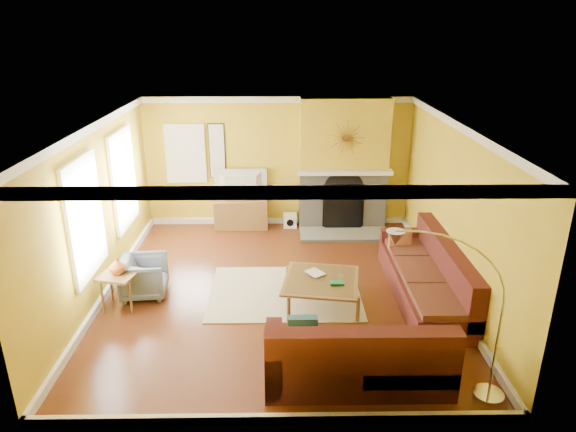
{
  "coord_description": "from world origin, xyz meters",
  "views": [
    {
      "loc": [
        0.06,
        -7.38,
        4.09
      ],
      "look_at": [
        0.17,
        0.4,
        1.14
      ],
      "focal_mm": 32.0,
      "sensor_mm": 36.0,
      "label": 1
    }
  ],
  "objects_px": {
    "side_table": "(121,290)",
    "media_console": "(241,213)",
    "coffee_table": "(321,292)",
    "sectional_sofa": "(367,288)",
    "armchair": "(144,277)",
    "arc_lamp": "(449,320)"
  },
  "relations": [
    {
      "from": "side_table",
      "to": "arc_lamp",
      "type": "relative_size",
      "value": 0.27
    },
    {
      "from": "sectional_sofa",
      "to": "coffee_table",
      "type": "bearing_deg",
      "value": 155.19
    },
    {
      "from": "sectional_sofa",
      "to": "armchair",
      "type": "relative_size",
      "value": 5.55
    },
    {
      "from": "coffee_table",
      "to": "armchair",
      "type": "height_order",
      "value": "armchair"
    },
    {
      "from": "sectional_sofa",
      "to": "side_table",
      "type": "bearing_deg",
      "value": 175.77
    },
    {
      "from": "arc_lamp",
      "to": "sectional_sofa",
      "type": "bearing_deg",
      "value": 107.75
    },
    {
      "from": "media_console",
      "to": "arc_lamp",
      "type": "xyz_separation_m",
      "value": [
        2.67,
        -5.36,
        0.74
      ]
    },
    {
      "from": "sectional_sofa",
      "to": "coffee_table",
      "type": "relative_size",
      "value": 3.49
    },
    {
      "from": "armchair",
      "to": "arc_lamp",
      "type": "xyz_separation_m",
      "value": [
        4.0,
        -2.47,
        0.73
      ]
    },
    {
      "from": "arc_lamp",
      "to": "coffee_table",
      "type": "bearing_deg",
      "value": 120.09
    },
    {
      "from": "sectional_sofa",
      "to": "coffee_table",
      "type": "height_order",
      "value": "sectional_sofa"
    },
    {
      "from": "side_table",
      "to": "media_console",
      "type": "bearing_deg",
      "value": 63.87
    },
    {
      "from": "armchair",
      "to": "arc_lamp",
      "type": "distance_m",
      "value": 4.76
    },
    {
      "from": "media_console",
      "to": "armchair",
      "type": "bearing_deg",
      "value": -114.73
    },
    {
      "from": "media_console",
      "to": "side_table",
      "type": "distance_m",
      "value": 3.63
    },
    {
      "from": "sectional_sofa",
      "to": "media_console",
      "type": "bearing_deg",
      "value": 120.53
    },
    {
      "from": "sectional_sofa",
      "to": "coffee_table",
      "type": "xyz_separation_m",
      "value": [
        -0.65,
        0.3,
        -0.23
      ]
    },
    {
      "from": "coffee_table",
      "to": "arc_lamp",
      "type": "xyz_separation_m",
      "value": [
        1.23,
        -2.12,
        0.83
      ]
    },
    {
      "from": "coffee_table",
      "to": "media_console",
      "type": "distance_m",
      "value": 3.54
    },
    {
      "from": "sectional_sofa",
      "to": "coffee_table",
      "type": "distance_m",
      "value": 0.75
    },
    {
      "from": "coffee_table",
      "to": "side_table",
      "type": "relative_size",
      "value": 1.96
    },
    {
      "from": "sectional_sofa",
      "to": "arc_lamp",
      "type": "distance_m",
      "value": 2.0
    }
  ]
}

